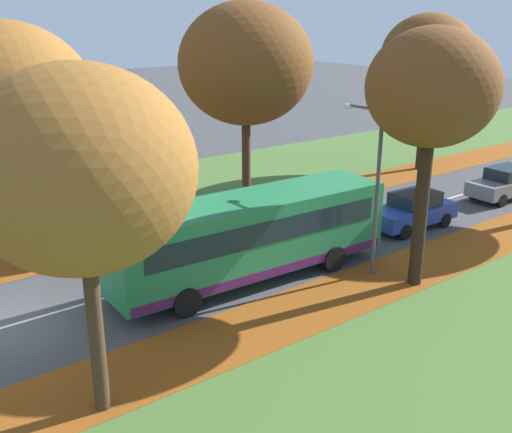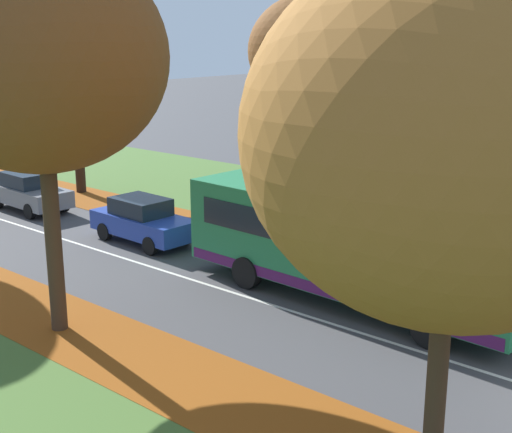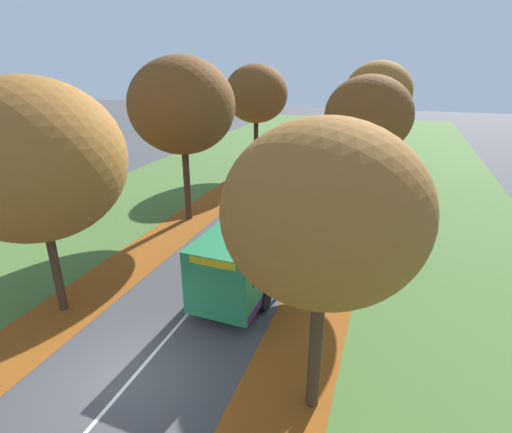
{
  "view_description": "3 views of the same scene",
  "coord_description": "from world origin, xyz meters",
  "px_view_note": "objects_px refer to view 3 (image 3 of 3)",
  "views": [
    {
      "loc": [
        17.31,
        -3.52,
        8.94
      ],
      "look_at": [
        1.54,
        8.46,
        2.22
      ],
      "focal_mm": 42.0,
      "sensor_mm": 36.0,
      "label": 1
    },
    {
      "loc": [
        -14.42,
        -2.16,
        7.46
      ],
      "look_at": [
        2.28,
        12.13,
        1.66
      ],
      "focal_mm": 50.0,
      "sensor_mm": 36.0,
      "label": 2
    },
    {
      "loc": [
        6.81,
        -7.91,
        9.16
      ],
      "look_at": [
        0.98,
        8.85,
        2.26
      ],
      "focal_mm": 28.0,
      "sensor_mm": 36.0,
      "label": 3
    }
  ],
  "objects_px": {
    "tree_left_near": "(182,106)",
    "tree_left_mid": "(256,94)",
    "tree_right_nearest": "(324,213)",
    "streetlamp_right": "(325,176)",
    "tree_right_mid": "(378,92)",
    "bus": "(265,235)",
    "tree_left_nearest": "(34,161)",
    "car_blue_lead": "(306,196)",
    "car_grey_following": "(325,170)",
    "tree_right_near": "(368,117)"
  },
  "relations": [
    {
      "from": "car_blue_lead",
      "to": "car_grey_following",
      "type": "relative_size",
      "value": 1.0
    },
    {
      "from": "car_blue_lead",
      "to": "tree_left_near",
      "type": "bearing_deg",
      "value": -146.79
    },
    {
      "from": "tree_right_mid",
      "to": "tree_right_nearest",
      "type": "bearing_deg",
      "value": -89.32
    },
    {
      "from": "tree_left_mid",
      "to": "car_grey_following",
      "type": "distance_m",
      "value": 8.88
    },
    {
      "from": "tree_right_mid",
      "to": "streetlamp_right",
      "type": "height_order",
      "value": "tree_right_mid"
    },
    {
      "from": "tree_left_nearest",
      "to": "tree_left_mid",
      "type": "height_order",
      "value": "tree_left_mid"
    },
    {
      "from": "tree_left_near",
      "to": "tree_left_nearest",
      "type": "bearing_deg",
      "value": -90.15
    },
    {
      "from": "tree_left_mid",
      "to": "tree_right_mid",
      "type": "distance_m",
      "value": 10.11
    },
    {
      "from": "bus",
      "to": "tree_right_near",
      "type": "bearing_deg",
      "value": 48.74
    },
    {
      "from": "tree_left_near",
      "to": "tree_left_mid",
      "type": "relative_size",
      "value": 1.06
    },
    {
      "from": "tree_right_near",
      "to": "tree_right_mid",
      "type": "height_order",
      "value": "tree_right_mid"
    },
    {
      "from": "tree_left_mid",
      "to": "tree_right_mid",
      "type": "bearing_deg",
      "value": -2.06
    },
    {
      "from": "tree_left_near",
      "to": "tree_right_nearest",
      "type": "xyz_separation_m",
      "value": [
        10.25,
        -11.82,
        -0.96
      ]
    },
    {
      "from": "tree_left_nearest",
      "to": "bus",
      "type": "distance_m",
      "value": 9.71
    },
    {
      "from": "tree_left_mid",
      "to": "streetlamp_right",
      "type": "xyz_separation_m",
      "value": [
        8.6,
        -13.94,
        -2.83
      ]
    },
    {
      "from": "tree_left_near",
      "to": "tree_right_near",
      "type": "height_order",
      "value": "tree_left_near"
    },
    {
      "from": "tree_right_nearest",
      "to": "streetlamp_right",
      "type": "xyz_separation_m",
      "value": [
        -1.78,
        10.99,
        -2.11
      ]
    },
    {
      "from": "tree_right_nearest",
      "to": "car_blue_lead",
      "type": "bearing_deg",
      "value": 103.22
    },
    {
      "from": "bus",
      "to": "tree_left_nearest",
      "type": "bearing_deg",
      "value": -138.1
    },
    {
      "from": "tree_left_mid",
      "to": "car_grey_following",
      "type": "bearing_deg",
      "value": -13.48
    },
    {
      "from": "tree_left_near",
      "to": "tree_left_mid",
      "type": "height_order",
      "value": "tree_left_near"
    },
    {
      "from": "tree_left_nearest",
      "to": "car_blue_lead",
      "type": "distance_m",
      "value": 16.85
    },
    {
      "from": "bus",
      "to": "car_blue_lead",
      "type": "bearing_deg",
      "value": 89.84
    },
    {
      "from": "tree_right_nearest",
      "to": "car_blue_lead",
      "type": "distance_m",
      "value": 17.25
    },
    {
      "from": "tree_left_nearest",
      "to": "tree_left_mid",
      "type": "bearing_deg",
      "value": 90.25
    },
    {
      "from": "tree_left_near",
      "to": "bus",
      "type": "relative_size",
      "value": 0.91
    },
    {
      "from": "tree_left_nearest",
      "to": "car_blue_lead",
      "type": "relative_size",
      "value": 2.07
    },
    {
      "from": "tree_left_nearest",
      "to": "tree_right_near",
      "type": "height_order",
      "value": "tree_left_nearest"
    },
    {
      "from": "tree_right_near",
      "to": "streetlamp_right",
      "type": "height_order",
      "value": "tree_right_near"
    },
    {
      "from": "tree_right_nearest",
      "to": "bus",
      "type": "relative_size",
      "value": 0.77
    },
    {
      "from": "car_grey_following",
      "to": "tree_left_nearest",
      "type": "bearing_deg",
      "value": -106.45
    },
    {
      "from": "tree_right_near",
      "to": "car_blue_lead",
      "type": "bearing_deg",
      "value": 130.05
    },
    {
      "from": "tree_right_nearest",
      "to": "bus",
      "type": "distance_m",
      "value": 9.15
    },
    {
      "from": "tree_right_mid",
      "to": "car_grey_following",
      "type": "height_order",
      "value": "tree_right_mid"
    },
    {
      "from": "tree_right_mid",
      "to": "streetlamp_right",
      "type": "distance_m",
      "value": 14.03
    },
    {
      "from": "tree_left_mid",
      "to": "tree_left_nearest",
      "type": "bearing_deg",
      "value": -89.75
    },
    {
      "from": "tree_left_mid",
      "to": "tree_right_near",
      "type": "xyz_separation_m",
      "value": [
        10.39,
        -13.37,
        0.11
      ]
    },
    {
      "from": "tree_right_mid",
      "to": "tree_left_near",
      "type": "bearing_deg",
      "value": -128.0
    },
    {
      "from": "tree_right_near",
      "to": "car_blue_lead",
      "type": "xyz_separation_m",
      "value": [
        -3.78,
        4.5,
        -5.87
      ]
    },
    {
      "from": "car_blue_lead",
      "to": "streetlamp_right",
      "type": "bearing_deg",
      "value": -68.56
    },
    {
      "from": "tree_left_mid",
      "to": "tree_left_near",
      "type": "bearing_deg",
      "value": -89.43
    },
    {
      "from": "tree_left_nearest",
      "to": "tree_right_mid",
      "type": "distance_m",
      "value": 25.25
    },
    {
      "from": "tree_left_nearest",
      "to": "tree_right_nearest",
      "type": "bearing_deg",
      "value": -7.76
    },
    {
      "from": "tree_left_mid",
      "to": "car_blue_lead",
      "type": "height_order",
      "value": "tree_left_mid"
    },
    {
      "from": "tree_left_mid",
      "to": "car_grey_following",
      "type": "relative_size",
      "value": 2.12
    },
    {
      "from": "tree_right_mid",
      "to": "bus",
      "type": "height_order",
      "value": "tree_right_mid"
    },
    {
      "from": "tree_right_mid",
      "to": "car_blue_lead",
      "type": "xyz_separation_m",
      "value": [
        -3.48,
        -8.51,
        -6.14
      ]
    },
    {
      "from": "tree_left_mid",
      "to": "bus",
      "type": "relative_size",
      "value": 0.86
    },
    {
      "from": "tree_left_mid",
      "to": "tree_right_nearest",
      "type": "relative_size",
      "value": 1.12
    },
    {
      "from": "tree_right_nearest",
      "to": "car_grey_following",
      "type": "bearing_deg",
      "value": 99.24
    }
  ]
}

